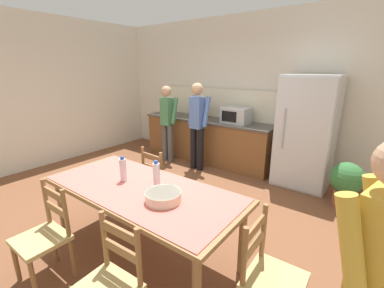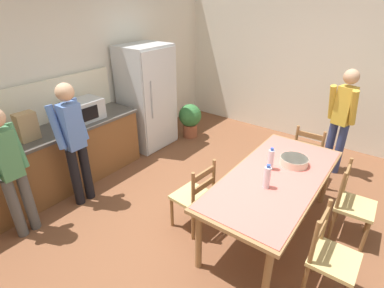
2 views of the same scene
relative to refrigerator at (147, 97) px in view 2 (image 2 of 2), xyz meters
name	(u,v)px [view 2 (image 2 of 2)]	position (x,y,z in m)	size (l,w,h in m)	color
ground_plane	(211,225)	(-1.20, -2.19, -0.91)	(8.32, 8.32, 0.00)	brown
wall_back	(66,77)	(-1.20, 0.47, 0.54)	(6.52, 0.12, 2.90)	silver
wall_right	(313,63)	(2.06, -2.19, 0.54)	(0.12, 5.20, 2.90)	silver
kitchen_counter	(48,164)	(-1.96, 0.04, -0.46)	(2.87, 0.66, 0.90)	brown
counter_splashback	(23,108)	(-1.96, 0.35, 0.29)	(2.83, 0.03, 0.60)	#EFE8CB
refrigerator	(147,97)	(0.00, 0.00, 0.00)	(0.84, 0.73, 1.82)	silver
microwave	(84,110)	(-1.28, 0.02, 0.14)	(0.50, 0.39, 0.30)	#B2B7BC
paper_bag	(27,127)	(-2.11, 0.01, 0.17)	(0.24, 0.16, 0.36)	tan
dining_table	(275,182)	(-0.84, -2.79, -0.21)	(2.10, 0.95, 0.77)	olive
bottle_near_centre	(267,177)	(-1.11, -2.79, -0.01)	(0.07, 0.07, 0.27)	silver
bottle_off_centre	(271,159)	(-0.74, -2.67, -0.01)	(0.07, 0.07, 0.27)	silver
serving_bowl	(294,161)	(-0.48, -2.85, -0.09)	(0.32, 0.32, 0.09)	beige
chair_side_near_left	(330,257)	(-1.31, -3.55, -0.47)	(0.42, 0.40, 0.91)	olive
chair_side_near_right	(352,204)	(-0.37, -3.54, -0.47)	(0.44, 0.42, 0.91)	olive
chair_side_far_left	(195,196)	(-1.32, -2.03, -0.47)	(0.45, 0.43, 0.91)	olive
chair_head_end	(308,155)	(0.49, -2.78, -0.47)	(0.41, 0.43, 0.91)	olive
person_at_sink	(10,168)	(-2.59, -0.48, -0.03)	(0.39, 0.27, 1.57)	#4C4C4C
person_at_counter	(74,139)	(-1.81, -0.50, 0.02)	(0.42, 0.29, 1.66)	black
person_by_table	(341,117)	(1.04, -3.01, 0.01)	(0.34, 0.45, 1.63)	navy
potted_plant	(190,118)	(0.70, -0.43, -0.52)	(0.44, 0.44, 0.67)	brown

